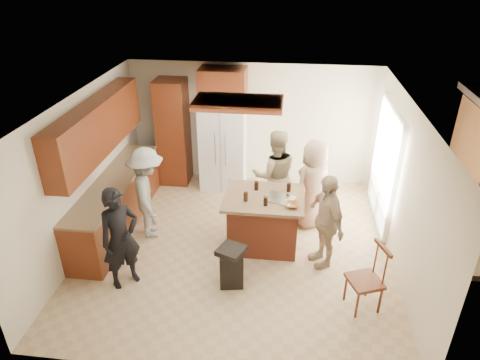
# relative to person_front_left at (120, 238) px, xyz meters

# --- Properties ---
(person_front_left) EXTENTS (0.71, 0.71, 1.58)m
(person_front_left) POSITION_rel_person_front_left_xyz_m (0.00, 0.00, 0.00)
(person_front_left) COLOR black
(person_front_left) RESTS_ON ground
(person_behind_left) EXTENTS (0.91, 0.66, 1.71)m
(person_behind_left) POSITION_rel_person_front_left_xyz_m (2.09, 2.09, 0.06)
(person_behind_left) COLOR tan
(person_behind_left) RESTS_ON ground
(person_behind_right) EXTENTS (0.94, 0.90, 1.63)m
(person_behind_right) POSITION_rel_person_front_left_xyz_m (2.77, 1.91, 0.02)
(person_behind_right) COLOR tan
(person_behind_right) RESTS_ON ground
(person_side_right) EXTENTS (0.81, 1.02, 1.55)m
(person_side_right) POSITION_rel_person_front_left_xyz_m (2.92, 0.83, -0.02)
(person_side_right) COLOR tan
(person_side_right) RESTS_ON ground
(person_counter) EXTENTS (0.86, 1.15, 1.62)m
(person_counter) POSITION_rel_person_front_left_xyz_m (0.00, 1.25, 0.02)
(person_counter) COLOR gray
(person_counter) RESTS_ON ground
(left_cabinetry) EXTENTS (0.64, 3.00, 2.30)m
(left_cabinetry) POSITION_rel_person_front_left_xyz_m (-0.71, 1.46, 0.16)
(left_cabinetry) COLOR maroon
(left_cabinetry) RESTS_ON ground
(back_wall_units) EXTENTS (1.80, 0.60, 2.45)m
(back_wall_units) POSITION_rel_person_front_left_xyz_m (0.20, 3.26, 0.59)
(back_wall_units) COLOR maroon
(back_wall_units) RESTS_ON ground
(refrigerator) EXTENTS (0.90, 0.76, 1.80)m
(refrigerator) POSITION_rel_person_front_left_xyz_m (0.98, 3.18, 0.11)
(refrigerator) COLOR white
(refrigerator) RESTS_ON ground
(kitchen_island) EXTENTS (1.28, 1.03, 0.93)m
(kitchen_island) POSITION_rel_person_front_left_xyz_m (1.96, 1.18, -0.32)
(kitchen_island) COLOR #A7442B
(kitchen_island) RESTS_ON ground
(island_items) EXTENTS (0.89, 0.62, 0.15)m
(island_items) POSITION_rel_person_front_left_xyz_m (2.18, 1.09, 0.18)
(island_items) COLOR silver
(island_items) RESTS_ON kitchen_island
(trash_bin) EXTENTS (0.47, 0.47, 0.63)m
(trash_bin) POSITION_rel_person_front_left_xyz_m (1.56, 0.17, -0.47)
(trash_bin) COLOR black
(trash_bin) RESTS_ON ground
(spindle_chair) EXTENTS (0.54, 0.54, 0.99)m
(spindle_chair) POSITION_rel_person_front_left_xyz_m (3.44, -0.09, -0.34)
(spindle_chair) COLOR maroon
(spindle_chair) RESTS_ON ground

